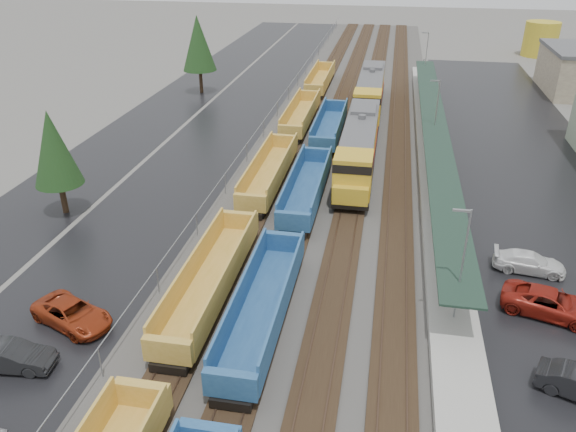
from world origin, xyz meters
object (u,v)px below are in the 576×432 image
(parked_car_east_c, at_px, (529,262))
(parked_car_east_b, at_px, (551,303))
(locomotive_trail, at_px, (370,93))
(parked_car_west_b, at_px, (11,357))
(parked_car_west_c, at_px, (72,314))
(storage_tank, at_px, (541,39))
(well_string_yellow, at_px, (246,216))
(well_string_blue, at_px, (263,306))
(locomotive_lead, at_px, (359,148))

(parked_car_east_c, bearing_deg, parked_car_east_b, -169.77)
(locomotive_trail, bearing_deg, parked_car_west_b, -107.66)
(locomotive_trail, xyz_separation_m, parked_car_west_c, (-15.45, -48.46, -1.82))
(locomotive_trail, xyz_separation_m, parked_car_east_b, (13.57, -42.12, -1.76))
(parked_car_west_b, bearing_deg, storage_tank, -31.62)
(parked_car_east_c, bearing_deg, well_string_yellow, 90.12)
(well_string_blue, distance_m, parked_car_west_c, 11.68)
(locomotive_lead, height_order, parked_car_east_c, locomotive_lead)
(locomotive_trail, distance_m, parked_car_east_b, 44.29)
(locomotive_lead, bearing_deg, parked_car_west_b, -117.90)
(well_string_blue, relative_size, parked_car_west_c, 15.78)
(locomotive_trail, distance_m, storage_tank, 52.11)
(storage_tank, bearing_deg, locomotive_lead, -114.96)
(parked_car_west_b, bearing_deg, parked_car_west_c, -23.00)
(well_string_blue, xyz_separation_m, parked_car_west_b, (-12.76, -6.45, -0.46))
(well_string_yellow, distance_m, storage_tank, 86.23)
(locomotive_trail, xyz_separation_m, storage_tank, (29.70, 42.81, 0.56))
(parked_car_west_c, bearing_deg, locomotive_trail, 5.00)
(storage_tank, height_order, parked_car_east_c, storage_tank)
(locomotive_lead, bearing_deg, parked_car_east_b, -57.28)
(storage_tank, bearing_deg, locomotive_trail, -124.75)
(parked_car_east_b, xyz_separation_m, parked_car_east_c, (-0.32, 5.02, -0.11))
(locomotive_trail, bearing_deg, storage_tank, 55.25)
(parked_car_west_b, distance_m, parked_car_east_b, 32.10)
(storage_tank, height_order, parked_car_west_c, storage_tank)
(parked_car_west_b, xyz_separation_m, parked_car_east_c, (30.00, 15.55, -0.07))
(parked_car_west_b, distance_m, parked_car_west_c, 4.38)
(parked_car_west_c, height_order, parked_car_east_c, parked_car_west_c)
(locomotive_lead, xyz_separation_m, parked_car_east_b, (13.57, -21.12, -1.76))
(well_string_blue, bearing_deg, parked_car_east_c, 27.83)
(locomotive_lead, relative_size, parked_car_east_c, 4.40)
(well_string_yellow, bearing_deg, locomotive_lead, 59.74)
(locomotive_lead, xyz_separation_m, well_string_yellow, (-8.00, -13.71, -1.35))
(well_string_yellow, xyz_separation_m, parked_car_east_b, (21.57, -7.41, -0.40))
(well_string_blue, relative_size, parked_car_east_c, 17.47)
(well_string_blue, distance_m, parked_car_east_b, 18.04)
(parked_car_west_c, relative_size, parked_car_east_c, 1.11)
(parked_car_east_b, bearing_deg, locomotive_trail, 35.41)
(locomotive_lead, distance_m, parked_car_west_b, 35.86)
(well_string_yellow, height_order, well_string_blue, well_string_blue)
(parked_car_west_c, xyz_separation_m, parked_car_east_c, (28.70, 11.37, -0.04))
(parked_car_west_c, distance_m, parked_car_east_c, 30.87)
(locomotive_lead, distance_m, parked_car_west_c, 31.57)
(storage_tank, height_order, parked_car_east_b, storage_tank)
(locomotive_lead, height_order, parked_car_west_c, locomotive_lead)
(locomotive_trail, distance_m, parked_car_west_b, 55.28)
(locomotive_trail, xyz_separation_m, well_string_blue, (-4.00, -46.20, -1.34))
(well_string_yellow, relative_size, well_string_blue, 1.26)
(locomotive_trail, relative_size, storage_tank, 3.44)
(locomotive_trail, distance_m, well_string_yellow, 35.65)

